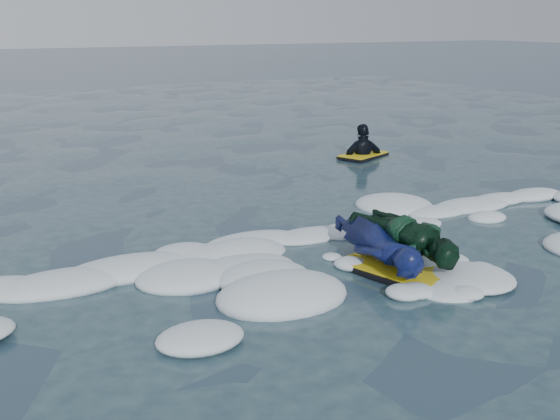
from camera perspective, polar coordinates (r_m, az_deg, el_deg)
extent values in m
plane|color=#1A2C3F|center=(6.88, 8.28, -5.81)|extent=(120.00, 120.00, 0.00)
cube|color=black|center=(7.09, 9.37, -4.89)|extent=(0.90, 1.24, 0.06)
cube|color=yellow|center=(7.08, 9.38, -4.60)|extent=(0.87, 1.21, 0.02)
imported|color=navy|center=(7.21, 8.23, -2.74)|extent=(1.00, 1.77, 0.40)
cube|color=black|center=(7.18, 11.41, -4.77)|extent=(0.64, 0.97, 0.05)
cube|color=yellow|center=(7.17, 11.42, -4.54)|extent=(0.61, 0.95, 0.02)
cube|color=blue|center=(7.17, 11.42, -4.46)|extent=(0.30, 0.87, 0.01)
imported|color=#113E23|center=(7.24, 10.51, -2.41)|extent=(0.68, 1.36, 0.51)
cube|color=black|center=(12.97, 6.77, 4.39)|extent=(1.11, 0.87, 0.05)
cube|color=yellow|center=(12.97, 6.78, 4.54)|extent=(1.09, 0.84, 0.02)
imported|color=black|center=(13.00, 6.75, 3.75)|extent=(0.92, 0.55, 1.47)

